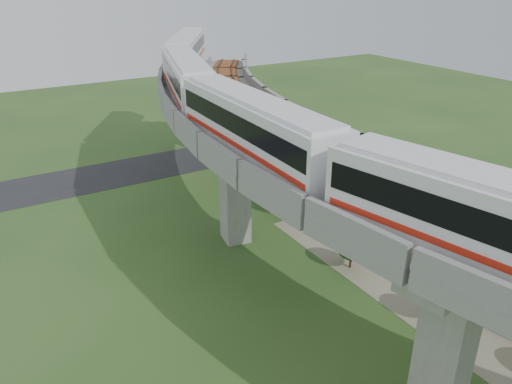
{
  "coord_description": "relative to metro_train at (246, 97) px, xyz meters",
  "views": [
    {
      "loc": [
        -16.43,
        -21.75,
        20.61
      ],
      "look_at": [
        -1.34,
        3.38,
        7.5
      ],
      "focal_mm": 35.0,
      "sensor_mm": 36.0,
      "label": 1
    }
  ],
  "objects": [
    {
      "name": "metro_train",
      "position": [
        0.0,
        0.0,
        0.0
      ],
      "size": [
        15.29,
        60.65,
        3.64
      ],
      "color": "silver",
      "rests_on": "ground"
    },
    {
      "name": "tree_1",
      "position": [
        6.32,
        3.33,
        -10.2
      ],
      "size": [
        2.84,
        2.84,
        3.32
      ],
      "color": "#382314",
      "rests_on": "ground"
    },
    {
      "name": "tree_0",
      "position": [
        10.18,
        14.46,
        -9.72
      ],
      "size": [
        2.87,
        2.87,
        3.81
      ],
      "color": "#382314",
      "rests_on": "ground"
    },
    {
      "name": "ground",
      "position": [
        -0.98,
        -8.69,
        -12.31
      ],
      "size": [
        160.0,
        160.0,
        0.0
      ],
      "primitive_type": "plane",
      "color": "#2C5020",
      "rests_on": "ground"
    },
    {
      "name": "dirt_lot",
      "position": [
        13.02,
        -10.69,
        -12.29
      ],
      "size": [
        18.0,
        26.0,
        0.04
      ],
      "primitive_type": "cube",
      "color": "gray",
      "rests_on": "ground"
    },
    {
      "name": "tree_3",
      "position": [
        5.9,
        -14.81,
        -10.08
      ],
      "size": [
        2.12,
        2.12,
        3.14
      ],
      "color": "#382314",
      "rests_on": "ground"
    },
    {
      "name": "car_dark",
      "position": [
        13.74,
        -3.04,
        -11.61
      ],
      "size": [
        4.89,
        3.75,
        1.32
      ],
      "primitive_type": "imported",
      "rotation": [
        0.0,
        0.0,
        2.05
      ],
      "color": "black",
      "rests_on": "dirt_lot"
    },
    {
      "name": "car_white",
      "position": [
        13.3,
        -12.43,
        -11.72
      ],
      "size": [
        2.91,
        3.39,
        1.1
      ],
      "primitive_type": "imported",
      "rotation": [
        0.0,
        0.0,
        0.61
      ],
      "color": "white",
      "rests_on": "dirt_lot"
    },
    {
      "name": "asphalt_road",
      "position": [
        -0.98,
        21.31,
        -12.29
      ],
      "size": [
        60.0,
        8.0,
        0.03
      ],
      "primitive_type": "cube",
      "color": "#232326",
      "rests_on": "ground"
    },
    {
      "name": "fence",
      "position": [
        8.77,
        -8.69,
        -11.56
      ],
      "size": [
        3.87,
        38.73,
        1.5
      ],
      "color": "#2D382D",
      "rests_on": "ground"
    },
    {
      "name": "viaduct",
      "position": [
        2.86,
        -8.69,
        -3.26
      ],
      "size": [
        19.58,
        73.98,
        11.4
      ],
      "color": "#99968E",
      "rests_on": "ground"
    },
    {
      "name": "tree_2",
      "position": [
        5.19,
        -6.61,
        -10.55
      ],
      "size": [
        2.23,
        2.23,
        2.71
      ],
      "color": "#382314",
      "rests_on": "ground"
    }
  ]
}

